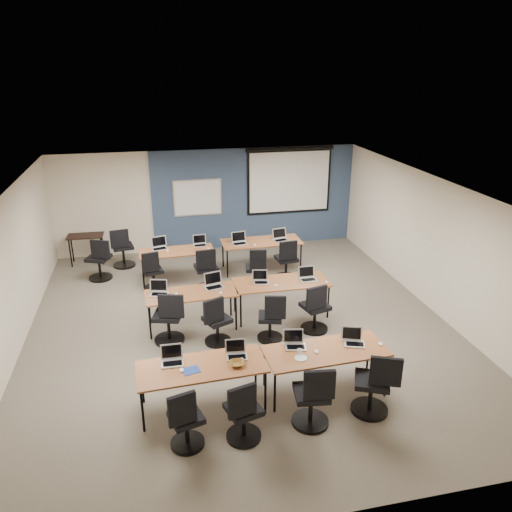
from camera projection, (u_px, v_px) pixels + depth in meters
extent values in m
cube|color=#6B6354|center=(241.00, 326.00, 9.71)|extent=(8.00, 9.00, 0.02)
cube|color=white|center=(239.00, 190.00, 8.73)|extent=(8.00, 9.00, 0.02)
cube|color=beige|center=(209.00, 200.00, 13.31)|extent=(8.00, 0.04, 2.70)
cube|color=beige|center=(321.00, 422.00, 5.13)|extent=(8.00, 0.04, 2.70)
cube|color=beige|center=(7.00, 281.00, 8.42)|extent=(0.04, 9.00, 2.70)
cube|color=beige|center=(435.00, 246.00, 10.02)|extent=(0.04, 9.00, 2.70)
cube|color=#3D5977|center=(255.00, 198.00, 13.54)|extent=(5.50, 0.04, 2.70)
cube|color=silver|center=(198.00, 198.00, 13.15)|extent=(1.28, 0.02, 0.98)
cube|color=white|center=(198.00, 198.00, 13.14)|extent=(1.20, 0.02, 0.90)
cube|color=black|center=(289.00, 180.00, 13.51)|extent=(2.32, 0.03, 1.82)
cube|color=white|center=(289.00, 182.00, 13.51)|extent=(2.20, 0.02, 1.62)
cylinder|color=black|center=(290.00, 149.00, 13.19)|extent=(2.40, 0.10, 0.10)
cube|color=olive|center=(202.00, 367.00, 7.16)|extent=(1.85, 0.77, 0.03)
cylinder|color=black|center=(142.00, 411.00, 6.83)|extent=(0.04, 0.04, 0.70)
cylinder|color=black|center=(265.00, 394.00, 7.17)|extent=(0.04, 0.04, 0.70)
cylinder|color=black|center=(142.00, 383.00, 7.42)|extent=(0.04, 0.04, 0.70)
cylinder|color=black|center=(256.00, 368.00, 7.77)|extent=(0.04, 0.04, 0.70)
cube|color=brown|center=(326.00, 351.00, 7.56)|extent=(1.87, 0.78, 0.03)
cylinder|color=black|center=(275.00, 392.00, 7.21)|extent=(0.04, 0.04, 0.70)
cylinder|color=black|center=(386.00, 376.00, 7.56)|extent=(0.04, 0.04, 0.70)
cylinder|color=black|center=(264.00, 366.00, 7.81)|extent=(0.04, 0.04, 0.70)
cylinder|color=black|center=(368.00, 353.00, 8.16)|extent=(0.04, 0.04, 0.70)
cube|color=#9A6235|center=(191.00, 293.00, 9.43)|extent=(1.72, 0.72, 0.03)
cylinder|color=black|center=(150.00, 322.00, 9.13)|extent=(0.04, 0.04, 0.70)
cylinder|color=black|center=(236.00, 314.00, 9.45)|extent=(0.04, 0.04, 0.70)
cylinder|color=black|center=(149.00, 308.00, 9.67)|extent=(0.04, 0.04, 0.70)
cylinder|color=black|center=(231.00, 300.00, 9.99)|extent=(0.04, 0.04, 0.70)
cube|color=olive|center=(281.00, 282.00, 9.90)|extent=(1.89, 0.79, 0.03)
cylinder|color=black|center=(241.00, 311.00, 9.55)|extent=(0.04, 0.04, 0.70)
cylinder|color=black|center=(328.00, 302.00, 9.91)|extent=(0.04, 0.04, 0.70)
cylinder|color=black|center=(235.00, 296.00, 10.16)|extent=(0.04, 0.04, 0.70)
cylinder|color=black|center=(317.00, 288.00, 10.52)|extent=(0.04, 0.04, 0.70)
cube|color=#A66D34|center=(177.00, 251.00, 11.51)|extent=(1.70, 0.71, 0.03)
cylinder|color=black|center=(143.00, 274.00, 11.22)|extent=(0.04, 0.04, 0.70)
cylinder|color=black|center=(213.00, 268.00, 11.54)|extent=(0.04, 0.04, 0.70)
cylinder|color=black|center=(143.00, 264.00, 11.76)|extent=(0.04, 0.04, 0.70)
cylinder|color=black|center=(210.00, 259.00, 12.07)|extent=(0.04, 0.04, 0.70)
cube|color=#94552B|center=(261.00, 242.00, 12.12)|extent=(1.93, 0.80, 0.03)
cylinder|color=black|center=(227.00, 264.00, 11.76)|extent=(0.04, 0.04, 0.70)
cylinder|color=black|center=(301.00, 258.00, 12.12)|extent=(0.04, 0.04, 0.70)
cylinder|color=black|center=(223.00, 254.00, 12.38)|extent=(0.04, 0.04, 0.70)
cylinder|color=black|center=(293.00, 248.00, 12.74)|extent=(0.04, 0.04, 0.70)
cube|color=silver|center=(173.00, 363.00, 7.20)|extent=(0.32, 0.23, 0.02)
cube|color=black|center=(173.00, 363.00, 7.18)|extent=(0.27, 0.14, 0.00)
cube|color=silver|center=(171.00, 351.00, 7.27)|extent=(0.32, 0.06, 0.22)
cube|color=black|center=(172.00, 352.00, 7.26)|extent=(0.28, 0.04, 0.18)
ellipsoid|color=white|center=(182.00, 370.00, 7.04)|extent=(0.07, 0.11, 0.04)
cylinder|color=black|center=(188.00, 443.00, 6.70)|extent=(0.46, 0.46, 0.05)
cylinder|color=black|center=(187.00, 432.00, 6.64)|extent=(0.06, 0.06, 0.41)
cube|color=black|center=(186.00, 417.00, 6.55)|extent=(0.41, 0.41, 0.08)
cube|color=black|center=(182.00, 409.00, 6.28)|extent=(0.37, 0.06, 0.44)
cube|color=silver|center=(237.00, 357.00, 7.36)|extent=(0.30, 0.22, 0.02)
cube|color=black|center=(237.00, 357.00, 7.34)|extent=(0.26, 0.13, 0.00)
cube|color=silver|center=(235.00, 346.00, 7.42)|extent=(0.30, 0.06, 0.21)
cube|color=black|center=(235.00, 346.00, 7.42)|extent=(0.27, 0.04, 0.17)
ellipsoid|color=white|center=(242.00, 360.00, 7.29)|extent=(0.07, 0.11, 0.03)
cylinder|color=black|center=(244.00, 436.00, 6.83)|extent=(0.49, 0.49, 0.05)
cylinder|color=black|center=(244.00, 425.00, 6.76)|extent=(0.06, 0.06, 0.43)
cube|color=black|center=(243.00, 409.00, 6.67)|extent=(0.43, 0.43, 0.08)
cube|color=black|center=(242.00, 401.00, 6.38)|extent=(0.39, 0.06, 0.44)
cube|color=#B4B4BB|center=(295.00, 347.00, 7.61)|extent=(0.32, 0.23, 0.02)
cube|color=black|center=(296.00, 347.00, 7.59)|extent=(0.27, 0.13, 0.00)
cube|color=#B4B4BB|center=(293.00, 336.00, 7.68)|extent=(0.32, 0.06, 0.22)
cube|color=black|center=(293.00, 336.00, 7.67)|extent=(0.28, 0.04, 0.18)
ellipsoid|color=white|center=(316.00, 352.00, 7.49)|extent=(0.09, 0.12, 0.04)
cylinder|color=black|center=(310.00, 421.00, 7.11)|extent=(0.53, 0.53, 0.05)
cylinder|color=black|center=(311.00, 409.00, 7.03)|extent=(0.06, 0.06, 0.47)
cube|color=black|center=(311.00, 393.00, 6.93)|extent=(0.47, 0.47, 0.08)
cube|color=black|center=(319.00, 385.00, 6.64)|extent=(0.43, 0.06, 0.44)
cube|color=#BBBBC2|center=(354.00, 344.00, 7.69)|extent=(0.31, 0.23, 0.02)
cube|color=black|center=(355.00, 344.00, 7.67)|extent=(0.26, 0.13, 0.00)
cube|color=#BBBBC2|center=(352.00, 333.00, 7.76)|extent=(0.31, 0.06, 0.21)
cube|color=black|center=(352.00, 334.00, 7.75)|extent=(0.27, 0.04, 0.18)
ellipsoid|color=white|center=(381.00, 344.00, 7.69)|extent=(0.07, 0.11, 0.04)
cylinder|color=black|center=(369.00, 409.00, 7.35)|extent=(0.55, 0.55, 0.05)
cylinder|color=black|center=(370.00, 397.00, 7.28)|extent=(0.06, 0.06, 0.48)
cube|color=black|center=(372.00, 381.00, 7.17)|extent=(0.48, 0.48, 0.08)
cube|color=black|center=(386.00, 371.00, 6.90)|extent=(0.44, 0.06, 0.44)
cube|color=#B9BAC5|center=(159.00, 294.00, 9.33)|extent=(0.33, 0.24, 0.02)
cube|color=black|center=(159.00, 294.00, 9.31)|extent=(0.28, 0.14, 0.00)
cube|color=#B9BAC5|center=(159.00, 285.00, 9.41)|extent=(0.33, 0.06, 0.23)
cube|color=black|center=(159.00, 285.00, 9.40)|extent=(0.29, 0.04, 0.19)
ellipsoid|color=white|center=(176.00, 294.00, 9.33)|extent=(0.08, 0.11, 0.04)
cylinder|color=black|center=(170.00, 339.00, 9.20)|extent=(0.55, 0.55, 0.05)
cylinder|color=black|center=(169.00, 329.00, 9.12)|extent=(0.06, 0.06, 0.49)
cube|color=black|center=(168.00, 315.00, 9.01)|extent=(0.49, 0.49, 0.08)
cube|color=black|center=(171.00, 306.00, 8.73)|extent=(0.45, 0.06, 0.44)
cube|color=#ABACB4|center=(214.00, 287.00, 9.62)|extent=(0.35, 0.26, 0.02)
cube|color=black|center=(214.00, 287.00, 9.60)|extent=(0.30, 0.15, 0.00)
cube|color=#ABACB4|center=(213.00, 278.00, 9.70)|extent=(0.35, 0.07, 0.24)
cube|color=black|center=(213.00, 278.00, 9.69)|extent=(0.31, 0.05, 0.20)
ellipsoid|color=white|center=(221.00, 293.00, 9.39)|extent=(0.06, 0.09, 0.03)
cylinder|color=black|center=(218.00, 341.00, 9.15)|extent=(0.49, 0.49, 0.05)
cylinder|color=black|center=(218.00, 332.00, 9.08)|extent=(0.06, 0.06, 0.43)
cube|color=black|center=(217.00, 319.00, 8.99)|extent=(0.43, 0.43, 0.08)
cube|color=black|center=(214.00, 311.00, 8.70)|extent=(0.39, 0.06, 0.44)
cube|color=#ACACAF|center=(261.00, 283.00, 9.83)|extent=(0.30, 0.22, 0.02)
cube|color=black|center=(261.00, 282.00, 9.80)|extent=(0.26, 0.13, 0.00)
cube|color=#ACACAF|center=(260.00, 275.00, 9.89)|extent=(0.30, 0.06, 0.21)
cube|color=black|center=(260.00, 275.00, 9.89)|extent=(0.26, 0.04, 0.17)
ellipsoid|color=white|center=(276.00, 285.00, 9.70)|extent=(0.09, 0.12, 0.04)
cylinder|color=black|center=(270.00, 337.00, 9.26)|extent=(0.47, 0.47, 0.05)
cylinder|color=black|center=(270.00, 329.00, 9.19)|extent=(0.06, 0.06, 0.42)
cube|color=black|center=(270.00, 317.00, 9.10)|extent=(0.42, 0.42, 0.08)
cube|color=black|center=(275.00, 307.00, 8.84)|extent=(0.38, 0.06, 0.44)
cube|color=silver|center=(308.00, 280.00, 9.95)|extent=(0.33, 0.24, 0.02)
cube|color=black|center=(309.00, 280.00, 9.93)|extent=(0.28, 0.14, 0.00)
cube|color=silver|center=(306.00, 272.00, 10.02)|extent=(0.33, 0.06, 0.23)
cube|color=black|center=(307.00, 272.00, 10.01)|extent=(0.29, 0.04, 0.18)
ellipsoid|color=white|center=(327.00, 282.00, 9.85)|extent=(0.06, 0.10, 0.03)
cylinder|color=black|center=(314.00, 328.00, 9.57)|extent=(0.52, 0.52, 0.05)
cylinder|color=black|center=(315.00, 319.00, 9.50)|extent=(0.06, 0.06, 0.46)
cube|color=black|center=(315.00, 306.00, 9.40)|extent=(0.46, 0.46, 0.08)
cube|color=black|center=(317.00, 298.00, 9.10)|extent=(0.42, 0.06, 0.44)
cube|color=#ADADB0|center=(160.00, 249.00, 11.60)|extent=(0.35, 0.26, 0.02)
cube|color=black|center=(160.00, 249.00, 11.58)|extent=(0.30, 0.15, 0.00)
cube|color=#ADADB0|center=(159.00, 241.00, 11.68)|extent=(0.35, 0.06, 0.24)
cube|color=black|center=(159.00, 241.00, 11.67)|extent=(0.31, 0.05, 0.20)
ellipsoid|color=white|center=(168.00, 251.00, 11.48)|extent=(0.09, 0.12, 0.04)
cylinder|color=black|center=(154.00, 288.00, 11.29)|extent=(0.46, 0.46, 0.05)
cylinder|color=black|center=(154.00, 281.00, 11.23)|extent=(0.06, 0.06, 0.41)
cube|color=black|center=(153.00, 271.00, 11.14)|extent=(0.41, 0.41, 0.08)
cube|color=black|center=(150.00, 262.00, 10.86)|extent=(0.37, 0.06, 0.44)
cube|color=#BDBDBD|center=(200.00, 245.00, 11.81)|extent=(0.31, 0.23, 0.02)
cube|color=black|center=(200.00, 245.00, 11.79)|extent=(0.26, 0.13, 0.00)
cube|color=#BDBDBD|center=(199.00, 239.00, 11.88)|extent=(0.31, 0.06, 0.21)
cube|color=black|center=(199.00, 239.00, 11.87)|extent=(0.27, 0.04, 0.18)
ellipsoid|color=white|center=(208.00, 248.00, 11.62)|extent=(0.07, 0.09, 0.03)
cylinder|color=black|center=(207.00, 288.00, 11.30)|extent=(0.54, 0.54, 0.05)
cylinder|color=black|center=(207.00, 279.00, 11.22)|extent=(0.06, 0.06, 0.48)
cube|color=black|center=(206.00, 268.00, 11.12)|extent=(0.48, 0.48, 0.08)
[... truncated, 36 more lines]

